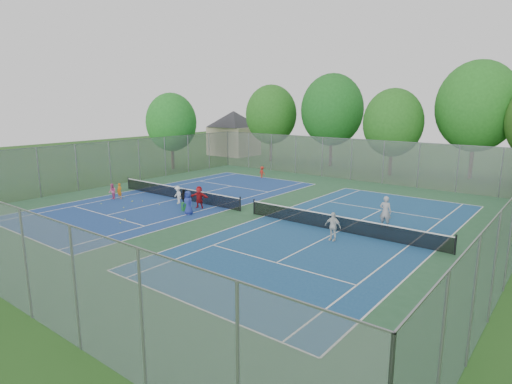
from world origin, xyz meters
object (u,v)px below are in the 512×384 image
ball_crate (180,193)px  ball_hopper (184,207)px  instructor (385,212)px  net_right (339,224)px  net_left (178,193)px

ball_crate → ball_hopper: (4.26, -3.44, 0.17)m
ball_hopper → instructor: size_ratio=0.31×
net_right → ball_hopper: size_ratio=20.87×
instructor → net_right: bearing=49.2°
net_right → ball_hopper: (-10.78, -2.32, -0.15)m
instructor → ball_hopper: bearing=16.1°
ball_hopper → net_left: bearing=144.2°
net_left → instructor: bearing=8.8°
net_right → net_left: bearing=180.0°
net_left → net_right: same height
net_left → ball_hopper: (3.22, -2.32, -0.15)m
instructor → ball_crate: bearing=-0.2°
net_left → ball_crate: bearing=132.9°
ball_hopper → net_right: bearing=12.2°
ball_crate → ball_hopper: 5.48m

